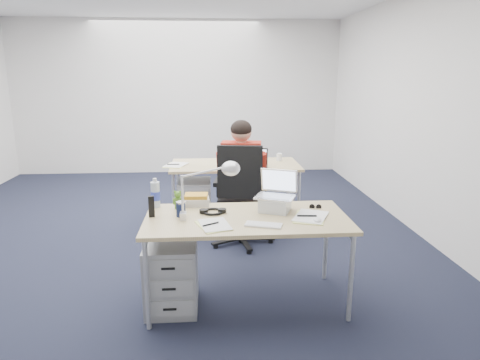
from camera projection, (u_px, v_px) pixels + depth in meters
name	position (u px, v px, depth m)	size (l,w,h in m)	color
floor	(160.00, 239.00, 4.86)	(7.00, 7.00, 0.00)	black
room	(153.00, 85.00, 4.45)	(6.02, 7.02, 2.80)	silver
desk_near	(247.00, 222.00, 3.38)	(1.60, 0.80, 0.73)	tan
desk_far	(235.00, 168.00, 5.38)	(1.60, 0.80, 0.73)	tan
office_chair	(241.00, 216.00, 4.68)	(0.81, 0.81, 1.13)	black
seated_person	(242.00, 180.00, 4.77)	(0.46, 0.77, 1.35)	#B02719
drawer_pedestal_near	(172.00, 274.00, 3.40)	(0.40, 0.50, 0.55)	gray
drawer_pedestal_far	(195.00, 202.00, 5.32)	(0.40, 0.50, 0.55)	gray
silver_laptop	(275.00, 192.00, 3.48)	(0.31, 0.24, 0.33)	silver
wireless_keyboard	(263.00, 225.00, 3.17)	(0.27, 0.11, 0.01)	white
computer_mouse	(317.00, 220.00, 3.25)	(0.06, 0.10, 0.03)	white
headphones	(213.00, 211.00, 3.46)	(0.22, 0.17, 0.04)	black
can_koozie	(181.00, 209.00, 3.37)	(0.07, 0.07, 0.12)	#141D3F
water_bottle	(155.00, 193.00, 3.60)	(0.08, 0.08, 0.25)	silver
bear_figurine	(178.00, 199.00, 3.57)	(0.08, 0.06, 0.16)	#32691C
book_stack	(197.00, 200.00, 3.67)	(0.21, 0.16, 0.09)	silver
cordless_phone	(151.00, 207.00, 3.35)	(0.05, 0.03, 0.17)	black
papers_left	(213.00, 225.00, 3.17)	(0.20, 0.29, 0.01)	#F5FE93
papers_right	(310.00, 217.00, 3.35)	(0.23, 0.33, 0.01)	#F5FE93
sunglasses	(315.00, 207.00, 3.58)	(0.10, 0.05, 0.02)	black
desk_lamp	(201.00, 190.00, 3.26)	(0.42, 0.15, 0.48)	silver
dark_laptop	(254.00, 158.00, 5.08)	(0.33, 0.32, 0.24)	black
far_cup	(279.00, 157.00, 5.55)	(0.07, 0.07, 0.10)	white
far_papers	(175.00, 165.00, 5.27)	(0.23, 0.32, 0.01)	white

